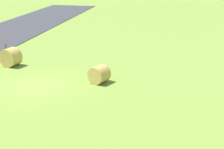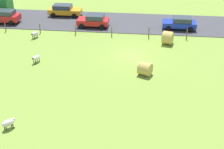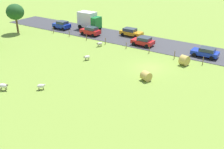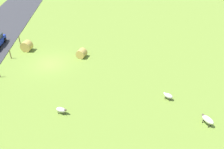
% 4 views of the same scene
% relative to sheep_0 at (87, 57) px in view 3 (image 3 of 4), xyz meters
% --- Properties ---
extents(ground_plane, '(160.00, 160.00, 0.00)m').
position_rel_sheep_0_xyz_m(ground_plane, '(2.60, -9.24, -0.48)').
color(ground_plane, olive).
extents(road_strip, '(8.00, 80.00, 0.06)m').
position_rel_sheep_0_xyz_m(road_strip, '(12.87, -9.24, -0.45)').
color(road_strip, '#38383D').
rests_on(road_strip, ground_plane).
extents(sheep_0, '(1.13, 0.80, 0.72)m').
position_rel_sheep_0_xyz_m(sheep_0, '(0.00, 0.00, 0.00)').
color(sheep_0, silver).
rests_on(sheep_0, ground_plane).
extents(sheep_1, '(1.01, 1.28, 0.84)m').
position_rel_sheep_0_xyz_m(sheep_1, '(-13.05, 2.12, 0.09)').
color(sheep_1, silver).
rests_on(sheep_1, ground_plane).
extents(sheep_2, '(1.19, 0.88, 0.76)m').
position_rel_sheep_0_xyz_m(sheep_2, '(6.32, 2.22, 0.02)').
color(sheep_2, beige).
rests_on(sheep_2, ground_plane).
extents(sheep_3, '(1.00, 0.95, 0.71)m').
position_rel_sheep_0_xyz_m(sheep_3, '(-10.48, -1.48, -0.01)').
color(sheep_3, silver).
rests_on(sheep_3, ground_plane).
extents(hay_bale_0, '(1.51, 1.47, 1.17)m').
position_rel_sheep_0_xyz_m(hay_bale_0, '(-1.34, -10.66, 0.10)').
color(hay_bale_0, tan).
rests_on(hay_bale_0, ground_plane).
extents(hay_bale_1, '(1.66, 1.39, 1.44)m').
position_rel_sheep_0_xyz_m(hay_bale_1, '(6.29, -12.93, 0.23)').
color(hay_bale_1, tan).
rests_on(hay_bale_1, ground_plane).
extents(tree_1, '(3.47, 3.47, 5.82)m').
position_rel_sheep_0_xyz_m(tree_1, '(4.14, 21.40, 3.74)').
color(tree_1, brown).
rests_on(tree_1, ground_plane).
extents(fence_post_0, '(0.12, 0.12, 1.22)m').
position_rel_sheep_0_xyz_m(fence_post_0, '(7.89, -15.16, 0.13)').
color(fence_post_0, brown).
rests_on(fence_post_0, ground_plane).
extents(fence_post_1, '(0.12, 0.12, 1.29)m').
position_rel_sheep_0_xyz_m(fence_post_1, '(7.89, -10.84, 0.16)').
color(fence_post_1, brown).
rests_on(fence_post_1, ground_plane).
extents(fence_post_2, '(0.12, 0.12, 1.14)m').
position_rel_sheep_0_xyz_m(fence_post_2, '(7.89, -6.52, 0.09)').
color(fence_post_2, brown).
rests_on(fence_post_2, ground_plane).
extents(fence_post_3, '(0.12, 0.12, 1.14)m').
position_rel_sheep_0_xyz_m(fence_post_3, '(7.89, -2.21, 0.08)').
color(fence_post_3, brown).
rests_on(fence_post_3, ground_plane).
extents(fence_post_4, '(0.12, 0.12, 1.18)m').
position_rel_sheep_0_xyz_m(fence_post_4, '(7.89, 2.11, 0.11)').
color(fence_post_4, brown).
rests_on(fence_post_4, ground_plane).
extents(fence_post_5, '(0.12, 0.12, 1.09)m').
position_rel_sheep_0_xyz_m(fence_post_5, '(7.89, 6.42, 0.06)').
color(fence_post_5, brown).
rests_on(fence_post_5, ground_plane).
extents(fence_post_6, '(0.12, 0.12, 1.20)m').
position_rel_sheep_0_xyz_m(fence_post_6, '(7.89, 10.74, 0.12)').
color(fence_post_6, brown).
rests_on(fence_post_6, ground_plane).
extents(fence_post_7, '(0.12, 0.12, 1.29)m').
position_rel_sheep_0_xyz_m(fence_post_7, '(7.89, 15.05, 0.16)').
color(fence_post_7, brown).
rests_on(fence_post_7, ground_plane).
extents(truck_0, '(2.67, 4.83, 3.62)m').
position_rel_sheep_0_xyz_m(truck_0, '(14.39, 10.87, 1.47)').
color(truck_0, '#197F33').
rests_on(truck_0, road_strip).
extents(car_0, '(2.12, 4.44, 1.52)m').
position_rel_sheep_0_xyz_m(car_0, '(14.73, 0.80, 0.37)').
color(car_0, orange).
rests_on(car_0, road_strip).
extents(car_1, '(2.10, 4.03, 1.65)m').
position_rel_sheep_0_xyz_m(car_1, '(10.93, 7.80, 0.43)').
color(car_1, red).
rests_on(car_1, road_strip).
extents(car_2, '(2.15, 3.82, 1.67)m').
position_rel_sheep_0_xyz_m(car_2, '(11.31, 15.95, 0.44)').
color(car_2, '#1933B2').
rests_on(car_2, road_strip).
extents(car_3, '(2.21, 3.88, 1.52)m').
position_rel_sheep_0_xyz_m(car_3, '(10.86, -3.90, 0.37)').
color(car_3, red).
rests_on(car_3, road_strip).
extents(car_4, '(2.21, 4.06, 1.49)m').
position_rel_sheep_0_xyz_m(car_4, '(11.21, -14.57, 0.36)').
color(car_4, '#1933B2').
rests_on(car_4, road_strip).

